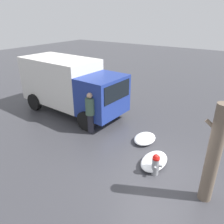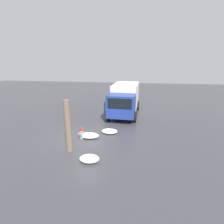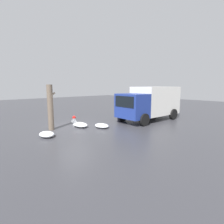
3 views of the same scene
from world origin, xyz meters
name	(u,v)px [view 1 (image 1 of 3)]	position (x,y,z in m)	size (l,w,h in m)	color
ground_plane	(155,174)	(0.00, 0.00, 0.00)	(60.00, 60.00, 0.00)	#38383D
fire_hydrant	(156,164)	(0.00, 0.00, 0.39)	(0.35, 0.44, 0.77)	gray
tree_trunk	(213,155)	(-1.60, 0.16, 1.47)	(0.55, 0.36, 2.93)	#6B5B4C
delivery_truck	(70,84)	(5.88, -2.28, 1.51)	(5.89, 2.72, 2.77)	navy
pedestrian	(90,112)	(3.51, -0.99, 1.02)	(0.41, 0.41, 1.86)	#23232D
snow_pile_curbside	(154,161)	(0.22, -0.43, 0.15)	(0.80, 1.32, 0.31)	white
snow_pile_by_tree	(145,139)	(1.18, -1.63, 0.14)	(0.81, 1.10, 0.27)	white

